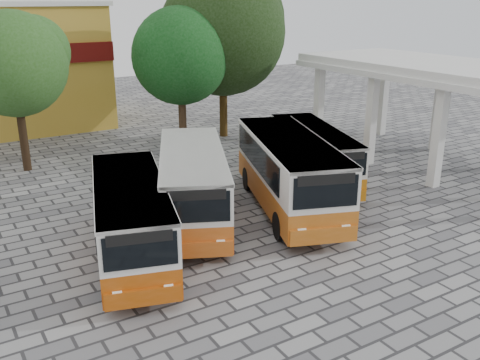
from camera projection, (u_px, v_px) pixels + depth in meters
ground at (331, 236)px, 20.10m from camera, size 90.00×90.00×0.00m
terminal_shelter at (445, 73)px, 26.89m from camera, size 6.80×15.80×5.40m
bus_far_left at (131, 215)px, 17.95m from camera, size 4.27×7.97×2.71m
bus_centre_left at (193, 182)px, 20.95m from camera, size 5.50×8.58×2.88m
bus_centre_right at (289, 169)px, 22.06m from camera, size 5.32×9.11×3.08m
bus_far_right at (313, 152)px, 25.41m from camera, size 4.51×7.85×2.65m
tree_left at (14, 60)px, 26.07m from camera, size 5.44×5.18×8.02m
tree_middle at (181, 53)px, 30.40m from camera, size 5.83×5.55×8.12m
tree_right at (224, 28)px, 32.54m from camera, size 8.07×7.69×10.34m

